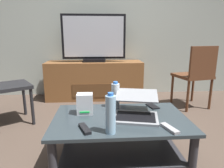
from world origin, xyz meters
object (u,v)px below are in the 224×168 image
(coffee_table, at_px, (120,132))
(side_chair, at_px, (1,83))
(cell_phone, at_px, (153,106))
(laptop, at_px, (136,108))
(water_bottle_near, at_px, (115,95))
(dining_chair, at_px, (196,73))
(television, at_px, (94,39))
(water_bottle_far, at_px, (111,114))
(soundbar_remote, at_px, (85,129))
(tv_remote, at_px, (170,128))
(router_box, at_px, (85,104))
(media_cabinet, at_px, (95,80))

(coffee_table, xyz_separation_m, side_chair, (-1.27, 0.84, 0.22))
(cell_phone, bearing_deg, laptop, -147.89)
(coffee_table, relative_size, cell_phone, 7.44)
(laptop, height_order, water_bottle_near, water_bottle_near)
(dining_chair, bearing_deg, television, 157.88)
(water_bottle_far, bearing_deg, laptop, 51.38)
(dining_chair, xyz_separation_m, water_bottle_far, (-1.31, -1.49, 0.02))
(dining_chair, relative_size, soundbar_remote, 5.63)
(side_chair, relative_size, laptop, 1.85)
(coffee_table, height_order, tv_remote, tv_remote)
(side_chair, height_order, soundbar_remote, side_chair)
(dining_chair, xyz_separation_m, water_bottle_near, (-1.24, -1.01, 0.00))
(television, bearing_deg, cell_phone, -71.30)
(router_box, relative_size, tv_remote, 1.05)
(side_chair, height_order, water_bottle_far, side_chair)
(laptop, bearing_deg, media_cabinet, 101.00)
(water_bottle_far, bearing_deg, media_cabinet, 93.74)
(water_bottle_far, bearing_deg, dining_chair, 48.82)
(laptop, relative_size, soundbar_remote, 2.93)
(laptop, distance_m, water_bottle_far, 0.36)
(router_box, distance_m, water_bottle_far, 0.40)
(cell_phone, xyz_separation_m, soundbar_remote, (-0.58, -0.42, 0.01))
(coffee_table, distance_m, water_bottle_near, 0.33)
(media_cabinet, xyz_separation_m, side_chair, (-1.04, -1.01, 0.19))
(router_box, bearing_deg, media_cabinet, 88.35)
(water_bottle_near, height_order, water_bottle_far, water_bottle_far)
(cell_phone, distance_m, tv_remote, 0.46)
(water_bottle_far, xyz_separation_m, cell_phone, (0.41, 0.47, -0.12))
(coffee_table, relative_size, water_bottle_far, 3.81)
(dining_chair, relative_size, router_box, 5.37)
(laptop, bearing_deg, soundbar_remote, -150.30)
(soundbar_remote, bearing_deg, tv_remote, -24.43)
(water_bottle_near, bearing_deg, laptop, -54.78)
(television, xyz_separation_m, water_bottle_far, (0.14, -2.08, -0.44))
(media_cabinet, xyz_separation_m, television, (-0.00, -0.02, 0.67))
(coffee_table, xyz_separation_m, cell_phone, (0.32, 0.22, 0.13))
(side_chair, distance_m, laptop, 1.62)
(media_cabinet, bearing_deg, water_bottle_near, -82.64)
(dining_chair, xyz_separation_m, tv_remote, (-0.91, -1.48, -0.10))
(laptop, xyz_separation_m, water_bottle_near, (-0.15, 0.21, 0.05))
(router_box, height_order, water_bottle_far, water_bottle_far)
(laptop, distance_m, water_bottle_near, 0.26)
(water_bottle_near, xyz_separation_m, tv_remote, (0.33, -0.47, -0.10))
(television, bearing_deg, water_bottle_near, -82.54)
(media_cabinet, height_order, tv_remote, media_cabinet)
(dining_chair, relative_size, laptop, 1.93)
(coffee_table, relative_size, television, 1.02)
(media_cabinet, xyz_separation_m, dining_chair, (1.45, -0.61, 0.21))
(water_bottle_near, distance_m, cell_phone, 0.35)
(tv_remote, bearing_deg, media_cabinet, 86.51)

